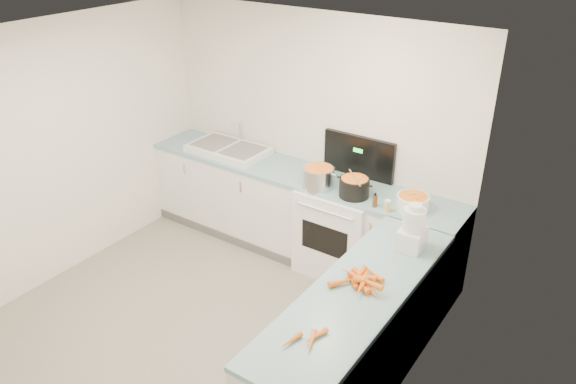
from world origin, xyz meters
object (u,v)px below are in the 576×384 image
Objects in this scene: stove at (341,227)px; extract_bottle at (375,201)px; black_pot at (354,188)px; mixing_bowl at (413,202)px; sink at (229,149)px; steel_pot at (318,178)px; food_processor at (413,230)px; spice_jar at (387,207)px.

stove reaches higher than extract_bottle.
black_pot is 2.53× the size of extract_bottle.
stove is at bearing 175.35° from mixing_bowl.
black_pot is (1.63, -0.15, 0.04)m from sink.
black_pot is at bearing 3.93° from steel_pot.
food_processor is (0.98, -0.66, 0.63)m from stove.
spice_jar is (0.13, -0.02, -0.01)m from extract_bottle.
food_processor is (0.25, -0.60, 0.10)m from mixing_bowl.
black_pot reaches higher than spice_jar.
spice_jar is 0.25× the size of food_processor.
stove reaches higher than spice_jar.
stove is 0.61m from steel_pot.
stove reaches higher than sink.
sink reaches higher than black_pot.
mixing_bowl is 2.59× the size of extract_bottle.
mixing_bowl is (0.73, -0.06, 0.53)m from stove.
spice_jar is (2.02, -0.24, 0.01)m from sink.
black_pot is at bearing 146.51° from food_processor.
food_processor is (2.43, -0.67, 0.13)m from sink.
steel_pot reaches higher than black_pot.
food_processor is at bearing -39.71° from extract_bottle.
extract_bottle is at bearing 140.29° from food_processor.
extract_bottle is at bearing -6.69° from sink.
stove is at bearing 39.13° from steel_pot.
food_processor is at bearing -23.20° from steel_pot.
mixing_bowl reaches higher than spice_jar.
food_processor is at bearing -33.49° from black_pot.
sink is 2.99× the size of mixing_bowl.
stove is 4.85× the size of black_pot.
spice_jar is at bearing -134.95° from mixing_bowl.
sink is at bearing 164.52° from food_processor.
steel_pot is at bearing -176.07° from black_pot.
black_pot is (0.18, -0.13, 0.55)m from stove.
sink is (-1.45, 0.02, 0.50)m from stove.
steel_pot reaches higher than spice_jar.
sink is at bearing 178.03° from mixing_bowl.
sink is 2.18m from mixing_bowl.
extract_bottle is 0.13m from spice_jar.
spice_jar is at bearing -8.55° from extract_bottle.
spice_jar is at bearing -5.25° from steel_pot.
spice_jar is at bearing 133.66° from food_processor.
steel_pot is (1.26, -0.17, 0.05)m from sink.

